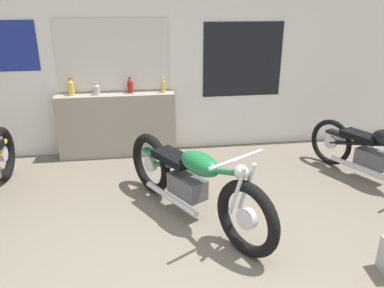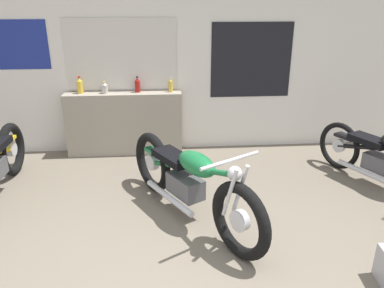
{
  "view_description": "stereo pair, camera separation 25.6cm",
  "coord_description": "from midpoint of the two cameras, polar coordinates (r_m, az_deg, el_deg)",
  "views": [
    {
      "loc": [
        -0.41,
        -2.16,
        2.17
      ],
      "look_at": [
        0.14,
        1.61,
        0.7
      ],
      "focal_mm": 35.0,
      "sensor_mm": 36.0,
      "label": 1
    },
    {
      "loc": [
        -0.16,
        -2.19,
        2.17
      ],
      "look_at": [
        0.14,
        1.61,
        0.7
      ],
      "focal_mm": 35.0,
      "sensor_mm": 36.0,
      "label": 2
    }
  ],
  "objects": [
    {
      "name": "wall_back",
      "position": [
        5.54,
        -1.65,
        13.14
      ],
      "size": [
        10.0,
        0.07,
        2.8
      ],
      "color": "silver",
      "rests_on": "ground_plane"
    },
    {
      "name": "bottle_right_center",
      "position": [
        5.45,
        -1.93,
        8.91
      ],
      "size": [
        0.06,
        0.06,
        0.21
      ],
      "color": "gold",
      "rests_on": "sill_counter"
    },
    {
      "name": "sill_counter",
      "position": [
        5.59,
        -8.92,
        3.07
      ],
      "size": [
        1.68,
        0.28,
        0.92
      ],
      "color": "gray",
      "rests_on": "ground_plane"
    },
    {
      "name": "bottle_left_center",
      "position": [
        5.48,
        -11.85,
        8.34
      ],
      "size": [
        0.09,
        0.09,
        0.17
      ],
      "color": "#B7B2A8",
      "rests_on": "sill_counter"
    },
    {
      "name": "bottle_center",
      "position": [
        5.47,
        -6.96,
        8.88
      ],
      "size": [
        0.08,
        0.08,
        0.23
      ],
      "color": "maroon",
      "rests_on": "sill_counter"
    },
    {
      "name": "motorcycle_green",
      "position": [
        3.86,
        1.46,
        -5.69
      ],
      "size": [
        1.25,
        2.0,
        0.9
      ],
      "color": "black",
      "rests_on": "ground_plane"
    },
    {
      "name": "bottle_leftmost",
      "position": [
        5.55,
        -15.45,
        8.55
      ],
      "size": [
        0.08,
        0.08,
        0.24
      ],
      "color": "gold",
      "rests_on": "sill_counter"
    }
  ]
}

